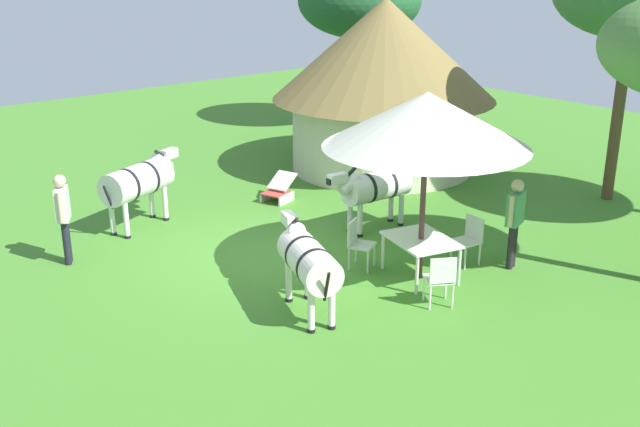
% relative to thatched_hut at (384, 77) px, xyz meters
% --- Properties ---
extents(ground_plane, '(36.00, 36.00, 0.00)m').
position_rel_thatched_hut_xyz_m(ground_plane, '(3.01, -6.01, -2.42)').
color(ground_plane, '#43812B').
extents(thatched_hut, '(5.79, 5.79, 4.43)m').
position_rel_thatched_hut_xyz_m(thatched_hut, '(0.00, 0.00, 0.00)').
color(thatched_hut, beige).
rests_on(thatched_hut, ground_plane).
extents(shade_umbrella, '(3.53, 3.53, 3.34)m').
position_rel_thatched_hut_xyz_m(shade_umbrella, '(5.48, -4.51, 0.45)').
color(shade_umbrella, '#4E2E2F').
rests_on(shade_umbrella, ground_plane).
extents(patio_dining_table, '(1.51, 1.29, 0.74)m').
position_rel_thatched_hut_xyz_m(patio_dining_table, '(5.48, -4.51, -1.76)').
color(patio_dining_table, silver).
rests_on(patio_dining_table, ground_plane).
extents(patio_chair_east_end, '(0.49, 0.48, 0.90)m').
position_rel_thatched_hut_xyz_m(patio_chair_east_end, '(5.64, -3.34, -1.90)').
color(patio_chair_east_end, silver).
rests_on(patio_chair_east_end, ground_plane).
extents(patio_chair_near_lawn, '(0.58, 0.58, 0.90)m').
position_rel_thatched_hut_xyz_m(patio_chair_near_lawn, '(4.43, -5.06, -1.90)').
color(patio_chair_near_lawn, silver).
rests_on(patio_chair_near_lawn, ground_plane).
extents(patio_chair_west_end, '(0.59, 0.60, 0.90)m').
position_rel_thatched_hut_xyz_m(patio_chair_west_end, '(6.48, -5.13, -1.90)').
color(patio_chair_west_end, white).
rests_on(patio_chair_west_end, ground_plane).
extents(guest_beside_umbrella, '(0.34, 0.58, 1.70)m').
position_rel_thatched_hut_xyz_m(guest_beside_umbrella, '(6.28, -2.90, -1.40)').
color(guest_beside_umbrella, black).
rests_on(guest_beside_umbrella, ground_plane).
extents(standing_watcher, '(0.55, 0.41, 1.72)m').
position_rel_thatched_hut_xyz_m(standing_watcher, '(0.77, -9.03, -1.38)').
color(standing_watcher, black).
rests_on(standing_watcher, ground_plane).
extents(striped_lounge_chair, '(0.76, 0.94, 0.60)m').
position_rel_thatched_hut_xyz_m(striped_lounge_chair, '(0.42, -3.80, -2.17)').
color(striped_lounge_chair, '#C34037').
rests_on(striped_lounge_chair, ground_plane).
extents(zebra_nearest_camera, '(1.21, 2.17, 1.54)m').
position_rel_thatched_hut_xyz_m(zebra_nearest_camera, '(-0.09, -7.05, -1.42)').
color(zebra_nearest_camera, silver).
rests_on(zebra_nearest_camera, ground_plane).
extents(zebra_by_umbrella, '(0.73, 2.15, 1.46)m').
position_rel_thatched_hut_xyz_m(zebra_by_umbrella, '(3.20, -3.43, -1.50)').
color(zebra_by_umbrella, silver).
rests_on(zebra_by_umbrella, ground_plane).
extents(zebra_toward_hut, '(2.07, 1.10, 1.46)m').
position_rel_thatched_hut_xyz_m(zebra_toward_hut, '(5.26, -6.92, -1.50)').
color(zebra_toward_hut, silver).
rests_on(zebra_toward_hut, ground_plane).
extents(acacia_tree_far_lawn, '(3.87, 3.87, 5.18)m').
position_rel_thatched_hut_xyz_m(acacia_tree_far_lawn, '(-3.98, 2.86, 1.59)').
color(acacia_tree_far_lawn, '#484319').
rests_on(acacia_tree_far_lawn, ground_plane).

